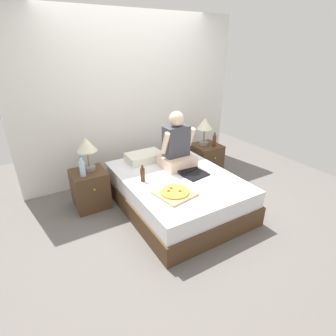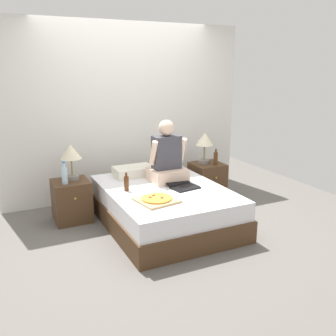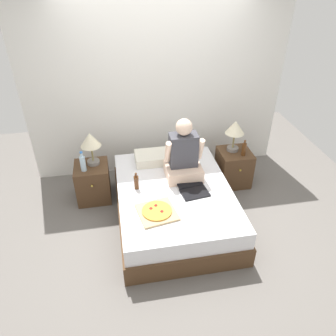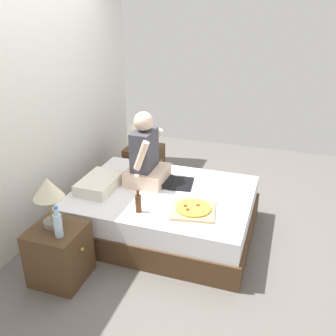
# 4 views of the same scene
# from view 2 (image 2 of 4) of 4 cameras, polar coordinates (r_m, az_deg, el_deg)

# --- Properties ---
(ground_plane) EXTENTS (5.63, 5.63, 0.00)m
(ground_plane) POSITION_cam_2_polar(r_m,az_deg,el_deg) (4.70, -0.62, -8.48)
(ground_plane) COLOR #66605B
(wall_back) EXTENTS (3.63, 0.12, 2.50)m
(wall_back) POSITION_cam_2_polar(r_m,az_deg,el_deg) (5.54, -6.39, 8.48)
(wall_back) COLOR silver
(wall_back) RESTS_ON ground
(bed) EXTENTS (1.39, 1.86, 0.47)m
(bed) POSITION_cam_2_polar(r_m,az_deg,el_deg) (4.62, -0.63, -5.83)
(bed) COLOR #4C331E
(bed) RESTS_ON ground
(nightstand_left) EXTENTS (0.44, 0.47, 0.52)m
(nightstand_left) POSITION_cam_2_polar(r_m,az_deg,el_deg) (4.87, -14.46, -4.85)
(nightstand_left) COLOR #4C331E
(nightstand_left) RESTS_ON ground
(lamp_on_left_nightstand) EXTENTS (0.26, 0.26, 0.45)m
(lamp_on_left_nightstand) POSITION_cam_2_polar(r_m,az_deg,el_deg) (4.76, -14.58, 2.05)
(lamp_on_left_nightstand) COLOR gray
(lamp_on_left_nightstand) RESTS_ON nightstand_left
(water_bottle) EXTENTS (0.07, 0.07, 0.28)m
(water_bottle) POSITION_cam_2_polar(r_m,az_deg,el_deg) (4.66, -15.50, -1.04)
(water_bottle) COLOR silver
(water_bottle) RESTS_ON nightstand_left
(nightstand_right) EXTENTS (0.44, 0.47, 0.52)m
(nightstand_right) POSITION_cam_2_polar(r_m,az_deg,el_deg) (5.57, 5.99, -1.91)
(nightstand_right) COLOR #4C331E
(nightstand_right) RESTS_ON ground
(lamp_on_right_nightstand) EXTENTS (0.26, 0.26, 0.45)m
(lamp_on_right_nightstand) POSITION_cam_2_polar(r_m,az_deg,el_deg) (5.45, 5.61, 4.09)
(lamp_on_right_nightstand) COLOR gray
(lamp_on_right_nightstand) RESTS_ON nightstand_right
(beer_bottle) EXTENTS (0.06, 0.06, 0.23)m
(beer_bottle) POSITION_cam_2_polar(r_m,az_deg,el_deg) (5.43, 7.27, 1.50)
(beer_bottle) COLOR #512D14
(beer_bottle) RESTS_ON nightstand_right
(pillow) EXTENTS (0.52, 0.34, 0.12)m
(pillow) POSITION_cam_2_polar(r_m,az_deg,el_deg) (5.04, -5.25, -0.48)
(pillow) COLOR silver
(pillow) RESTS_ON bed
(person_seated) EXTENTS (0.47, 0.40, 0.78)m
(person_seated) POSITION_cam_2_polar(r_m,az_deg,el_deg) (4.73, -0.16, 1.41)
(person_seated) COLOR beige
(person_seated) RESTS_ON bed
(laptop) EXTENTS (0.37, 0.45, 0.07)m
(laptop) POSITION_cam_2_polar(r_m,az_deg,el_deg) (4.56, 2.14, -2.65)
(laptop) COLOR black
(laptop) RESTS_ON bed
(pizza_box) EXTENTS (0.46, 0.46, 0.04)m
(pizza_box) POSITION_cam_2_polar(r_m,az_deg,el_deg) (4.08, -1.74, -4.85)
(pizza_box) COLOR tan
(pizza_box) RESTS_ON bed
(beer_bottle_on_bed) EXTENTS (0.06, 0.06, 0.22)m
(beer_bottle_on_bed) POSITION_cam_2_polar(r_m,az_deg,el_deg) (4.42, -6.35, -2.32)
(beer_bottle_on_bed) COLOR #4C2811
(beer_bottle_on_bed) RESTS_ON bed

